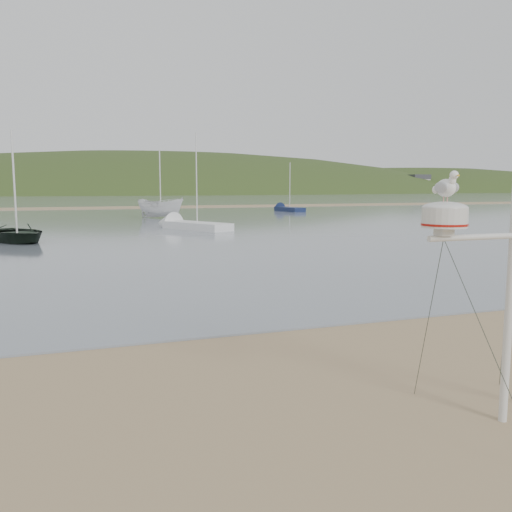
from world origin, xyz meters
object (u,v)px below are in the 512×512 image
object	(u,v)px
sailboat_white_near	(180,224)
sailboat_blue_far	(283,209)
boat_white	(160,191)
boat_dark	(15,198)
mast_rig	(507,330)

from	to	relation	value
sailboat_white_near	sailboat_blue_far	bearing A→B (deg)	52.67
sailboat_white_near	boat_white	bearing A→B (deg)	86.46
boat_dark	sailboat_blue_far	distance (m)	39.63
boat_dark	boat_white	bearing A→B (deg)	34.15
boat_white	sailboat_white_near	xyz separation A→B (m)	(-0.77, -12.42, -2.19)
mast_rig	sailboat_blue_far	world-z (taller)	sailboat_blue_far
sailboat_white_near	mast_rig	bearing A→B (deg)	-94.34
mast_rig	boat_dark	bearing A→B (deg)	106.23
boat_dark	sailboat_white_near	distance (m)	12.22
mast_rig	boat_dark	size ratio (longest dim) A/B	1.07
boat_white	sailboat_blue_far	bearing A→B (deg)	-14.60
mast_rig	sailboat_white_near	size ratio (longest dim) A/B	0.70
mast_rig	boat_dark	xyz separation A→B (m)	(-7.54, 25.90, 1.17)
boat_white	sailboat_blue_far	size ratio (longest dim) A/B	0.78
boat_dark	boat_white	xyz separation A→B (m)	(10.78, 19.10, 0.11)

